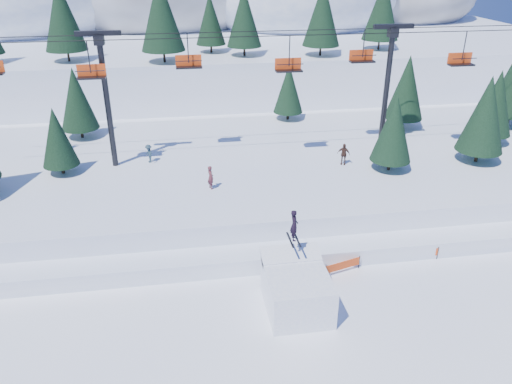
{
  "coord_description": "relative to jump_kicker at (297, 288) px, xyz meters",
  "views": [
    {
      "loc": [
        -3.68,
        -19.79,
        17.97
      ],
      "look_at": [
        0.4,
        6.0,
        5.2
      ],
      "focal_mm": 35.0,
      "sensor_mm": 36.0,
      "label": 1
    }
  ],
  "objects": [
    {
      "name": "mid_shelf",
      "position": [
        -1.98,
        16.23,
        -0.0
      ],
      "size": [
        70.0,
        22.0,
        2.5
      ],
      "primitive_type": "cube",
      "color": "white",
      "rests_on": "ground"
    },
    {
      "name": "banner_far",
      "position": [
        8.67,
        3.49,
        -0.71
      ],
      "size": [
        2.81,
        0.6,
        0.9
      ],
      "color": "black",
      "rests_on": "ground"
    },
    {
      "name": "banner_near",
      "position": [
        3.38,
        2.64,
        -0.71
      ],
      "size": [
        2.75,
        0.82,
        0.9
      ],
      "color": "black",
      "rests_on": "ground"
    },
    {
      "name": "distant_skiers",
      "position": [
        2.62,
        15.1,
        2.07
      ],
      "size": [
        22.56,
        7.55,
        1.73
      ],
      "color": "#56272E",
      "rests_on": "mid_shelf"
    },
    {
      "name": "jump_kicker",
      "position": [
        0.0,
        0.0,
        0.0
      ],
      "size": [
        3.35,
        4.57,
        5.3
      ],
      "color": "white",
      "rests_on": "ground"
    },
    {
      "name": "mountain_ridge",
      "position": [
        -7.06,
        71.58,
        8.39
      ],
      "size": [
        119.0,
        60.22,
        26.46
      ],
      "color": "white",
      "rests_on": "ground"
    },
    {
      "name": "conifer_stand",
      "position": [
        -3.01,
        16.61,
        5.47
      ],
      "size": [
        63.35,
        17.53,
        9.13
      ],
      "color": "black",
      "rests_on": "mid_shelf"
    },
    {
      "name": "berm",
      "position": [
        -1.98,
        6.23,
        -0.7
      ],
      "size": [
        70.0,
        6.0,
        1.1
      ],
      "primitive_type": "cube",
      "color": "white",
      "rests_on": "ground"
    },
    {
      "name": "chairlift",
      "position": [
        -0.32,
        16.27,
        8.07
      ],
      "size": [
        46.0,
        3.21,
        10.28
      ],
      "color": "black",
      "rests_on": "mid_shelf"
    },
    {
      "name": "ground",
      "position": [
        -1.98,
        -1.77,
        -1.25
      ],
      "size": [
        160.0,
        160.0,
        0.0
      ],
      "primitive_type": "plane",
      "color": "white",
      "rests_on": "ground"
    }
  ]
}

